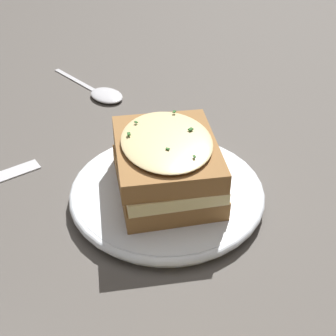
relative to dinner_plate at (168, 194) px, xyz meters
The scene contains 4 objects.
ground_plane 0.03m from the dinner_plate, 84.15° to the left, with size 2.40×2.40×0.00m, color #514C47.
dinner_plate is the anchor object (origin of this frame).
sandwich 0.04m from the dinner_plate, ahead, with size 0.17×0.15×0.07m.
spoon 0.29m from the dinner_plate, ahead, with size 0.18×0.07×0.01m.
Camera 1 is at (-0.38, 0.18, 0.37)m, focal length 50.00 mm.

